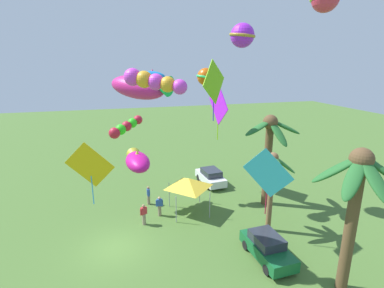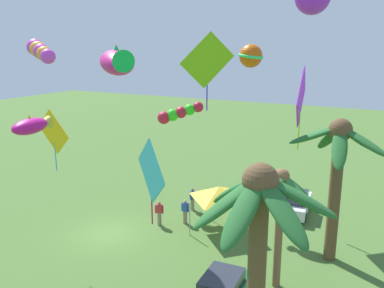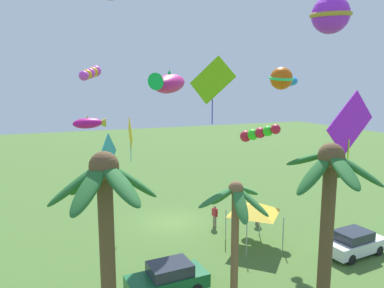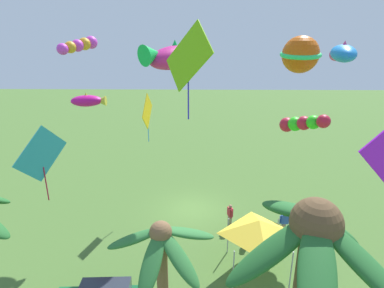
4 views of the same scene
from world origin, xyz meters
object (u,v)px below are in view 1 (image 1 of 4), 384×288
object	(u,v)px
palm_tree_0	(272,173)
kite_tube_7	(153,81)
kite_fish_2	(151,76)
palm_tree_2	(357,189)
kite_fish_4	(137,161)
kite_fish_11	(141,87)
kite_ball_0	(206,77)
kite_diamond_6	(90,166)
kite_ball_9	(242,35)
palm_tree_1	(269,140)
parked_car_1	(267,247)
spectator_0	(148,195)
parked_car_0	(211,177)
kite_diamond_3	(214,82)
kite_tube_1	(125,127)
spectator_2	(160,206)
spectator_1	(144,214)
festival_tent	(189,183)
kite_diamond_10	(218,104)
kite_diamond_5	(268,174)

from	to	relation	value
palm_tree_0	kite_tube_7	size ratio (longest dim) A/B	2.57
kite_fish_2	palm_tree_2	bearing A→B (deg)	29.39
kite_fish_4	kite_fish_11	distance (m)	5.55
kite_ball_0	kite_diamond_6	world-z (taller)	kite_ball_0
kite_fish_2	kite_ball_9	size ratio (longest dim) A/B	0.89
palm_tree_1	kite_diamond_6	xyz separation A→B (m)	(5.94, -13.06, 1.20)
palm_tree_2	parked_car_1	xyz separation A→B (m)	(-3.26, -2.54, -4.89)
spectator_0	kite_fish_11	world-z (taller)	kite_fish_11
parked_car_0	kite_diamond_3	xyz separation A→B (m)	(8.14, -2.77, 9.52)
spectator_0	kite_fish_11	xyz separation A→B (m)	(6.46, -0.87, 9.38)
kite_fish_11	parked_car_1	bearing A→B (deg)	70.18
palm_tree_2	kite_fish_2	distance (m)	16.47
kite_tube_1	kite_fish_4	bearing A→B (deg)	-0.56
palm_tree_2	kite_fish_4	size ratio (longest dim) A/B	3.75
kite_ball_0	kite_ball_9	xyz separation A→B (m)	(-0.51, 2.99, 2.95)
parked_car_0	spectator_2	distance (m)	7.52
kite_fish_4	kite_tube_7	distance (m)	3.12
spectator_1	kite_ball_9	xyz separation A→B (m)	(-2.06, 8.10, 12.56)
kite_ball_0	kite_diamond_3	size ratio (longest dim) A/B	0.43
palm_tree_1	kite_diamond_6	distance (m)	14.40
kite_fish_11	kite_ball_9	bearing A→B (deg)	123.40
festival_tent	palm_tree_0	bearing A→B (deg)	49.49
palm_tree_0	kite_diamond_10	bearing A→B (deg)	-172.20
palm_tree_2	festival_tent	world-z (taller)	palm_tree_2
parked_car_0	kite_diamond_5	distance (m)	15.33
palm_tree_0	spectator_2	distance (m)	8.83
kite_diamond_5	kite_ball_9	distance (m)	12.76
palm_tree_0	kite_tube_7	xyz separation A→B (m)	(5.11, -8.49, 6.43)
kite_fish_2	kite_diamond_5	world-z (taller)	kite_fish_2
spectator_2	kite_diamond_10	bearing A→B (deg)	121.49
kite_ball_0	kite_fish_11	bearing A→B (deg)	-46.78
parked_car_0	festival_tent	distance (m)	6.18
kite_ball_0	kite_diamond_10	size ratio (longest dim) A/B	0.32
parked_car_0	spectator_2	xyz separation A→B (m)	(4.79, -5.80, 0.06)
spectator_1	kite_fish_4	world-z (taller)	kite_fish_4
festival_tent	kite_ball_0	world-z (taller)	kite_ball_0
spectator_0	kite_diamond_3	xyz separation A→B (m)	(5.46, 3.60, 9.46)
spectator_1	kite_diamond_6	distance (m)	8.40
kite_ball_0	kite_fish_11	world-z (taller)	kite_ball_0
parked_car_1	kite_diamond_3	bearing A→B (deg)	-145.77
spectator_1	kite_fish_4	size ratio (longest dim) A/B	0.78
palm_tree_1	kite_tube_1	world-z (taller)	palm_tree_1
kite_diamond_3	kite_ball_9	world-z (taller)	kite_ball_9
palm_tree_0	parked_car_0	xyz separation A→B (m)	(-8.83, -1.23, -3.57)
spectator_0	kite_diamond_3	size ratio (longest dim) A/B	0.43
kite_fish_2	kite_diamond_10	distance (m)	6.30
kite_diamond_3	kite_fish_2	bearing A→B (deg)	-157.93
kite_tube_1	kite_tube_7	distance (m)	12.89
kite_diamond_6	kite_tube_7	xyz separation A→B (m)	(2.90, 2.74, 4.09)
palm_tree_2	kite_diamond_3	xyz separation A→B (m)	(-6.72, -4.89, 4.63)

